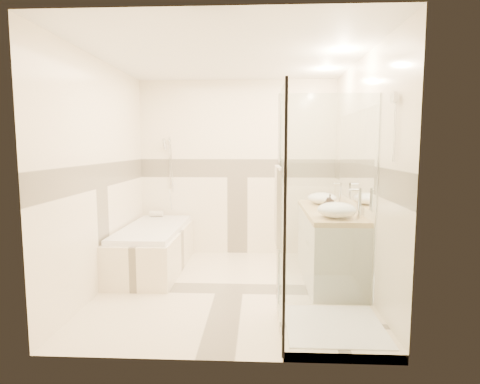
{
  "coord_description": "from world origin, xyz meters",
  "views": [
    {
      "loc": [
        0.32,
        -4.28,
        1.57
      ],
      "look_at": [
        0.1,
        0.25,
        1.05
      ],
      "focal_mm": 30.0,
      "sensor_mm": 36.0,
      "label": 1
    }
  ],
  "objects_px": {
    "vessel_sink_near": "(322,198)",
    "amenity_bottle_a": "(330,203)",
    "vessel_sink_far": "(337,210)",
    "amenity_bottle_b": "(328,203)",
    "bathtub": "(153,246)",
    "vanity": "(329,246)",
    "shower_enclosure": "(320,273)"
  },
  "relations": [
    {
      "from": "vessel_sink_near",
      "to": "amenity_bottle_a",
      "type": "height_order",
      "value": "amenity_bottle_a"
    },
    {
      "from": "vessel_sink_near",
      "to": "vessel_sink_far",
      "type": "bearing_deg",
      "value": -90.0
    },
    {
      "from": "amenity_bottle_a",
      "to": "amenity_bottle_b",
      "type": "relative_size",
      "value": 1.4
    },
    {
      "from": "amenity_bottle_b",
      "to": "vessel_sink_far",
      "type": "bearing_deg",
      "value": -90.0
    },
    {
      "from": "bathtub",
      "to": "vessel_sink_far",
      "type": "xyz_separation_m",
      "value": [
        2.13,
        -0.88,
        0.62
      ]
    },
    {
      "from": "bathtub",
      "to": "amenity_bottle_b",
      "type": "height_order",
      "value": "amenity_bottle_b"
    },
    {
      "from": "vanity",
      "to": "amenity_bottle_a",
      "type": "distance_m",
      "value": 0.53
    },
    {
      "from": "shower_enclosure",
      "to": "amenity_bottle_a",
      "type": "relative_size",
      "value": 10.93
    },
    {
      "from": "bathtub",
      "to": "shower_enclosure",
      "type": "height_order",
      "value": "shower_enclosure"
    },
    {
      "from": "shower_enclosure",
      "to": "vessel_sink_far",
      "type": "distance_m",
      "value": 0.89
    },
    {
      "from": "bathtub",
      "to": "vessel_sink_near",
      "type": "relative_size",
      "value": 4.7
    },
    {
      "from": "amenity_bottle_b",
      "to": "amenity_bottle_a",
      "type": "bearing_deg",
      "value": -90.0
    },
    {
      "from": "bathtub",
      "to": "vanity",
      "type": "relative_size",
      "value": 1.05
    },
    {
      "from": "bathtub",
      "to": "amenity_bottle_a",
      "type": "xyz_separation_m",
      "value": [
        2.13,
        -0.47,
        0.64
      ]
    },
    {
      "from": "amenity_bottle_b",
      "to": "bathtub",
      "type": "bearing_deg",
      "value": 171.32
    },
    {
      "from": "bathtub",
      "to": "amenity_bottle_a",
      "type": "bearing_deg",
      "value": -12.36
    },
    {
      "from": "amenity_bottle_b",
      "to": "vessel_sink_near",
      "type": "bearing_deg",
      "value": 90.0
    },
    {
      "from": "shower_enclosure",
      "to": "amenity_bottle_b",
      "type": "bearing_deg",
      "value": 78.11
    },
    {
      "from": "shower_enclosure",
      "to": "amenity_bottle_b",
      "type": "distance_m",
      "value": 1.39
    },
    {
      "from": "bathtub",
      "to": "vanity",
      "type": "distance_m",
      "value": 2.18
    },
    {
      "from": "amenity_bottle_a",
      "to": "amenity_bottle_b",
      "type": "xyz_separation_m",
      "value": [
        0.0,
        0.14,
        -0.03
      ]
    },
    {
      "from": "vessel_sink_near",
      "to": "amenity_bottle_b",
      "type": "height_order",
      "value": "vessel_sink_near"
    },
    {
      "from": "vessel_sink_far",
      "to": "shower_enclosure",
      "type": "bearing_deg",
      "value": -110.26
    },
    {
      "from": "vanity",
      "to": "amenity_bottle_b",
      "type": "xyz_separation_m",
      "value": [
        -0.02,
        0.02,
        0.49
      ]
    },
    {
      "from": "vanity",
      "to": "vessel_sink_far",
      "type": "bearing_deg",
      "value": -92.15
    },
    {
      "from": "bathtub",
      "to": "vessel_sink_near",
      "type": "distance_m",
      "value": 2.22
    },
    {
      "from": "vessel_sink_near",
      "to": "amenity_bottle_a",
      "type": "relative_size",
      "value": 1.94
    },
    {
      "from": "bathtub",
      "to": "vessel_sink_far",
      "type": "height_order",
      "value": "vessel_sink_far"
    },
    {
      "from": "bathtub",
      "to": "vessel_sink_far",
      "type": "distance_m",
      "value": 2.39
    },
    {
      "from": "shower_enclosure",
      "to": "vessel_sink_near",
      "type": "distance_m",
      "value": 1.77
    },
    {
      "from": "bathtub",
      "to": "vessel_sink_near",
      "type": "bearing_deg",
      "value": 2.15
    },
    {
      "from": "vanity",
      "to": "vessel_sink_far",
      "type": "height_order",
      "value": "vessel_sink_far"
    }
  ]
}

